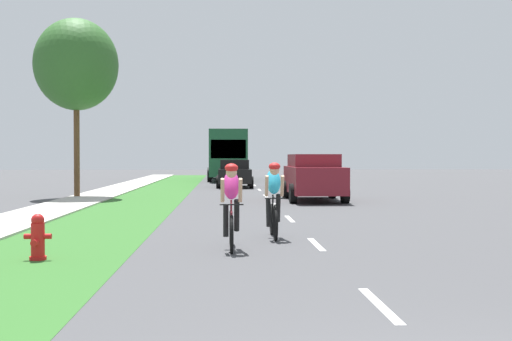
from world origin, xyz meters
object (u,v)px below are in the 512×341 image
at_px(cyclist_lead, 231,205).
at_px(sedan_black, 234,173).
at_px(bus_dark_green, 228,153).
at_px(street_tree_near, 76,65).
at_px(suv_maroon, 314,176).
at_px(cyclist_trailing, 274,199).
at_px(fire_hydrant_red, 38,237).

relative_size(cyclist_lead, sedan_black, 0.40).
bearing_deg(bus_dark_green, street_tree_near, -107.89).
bearing_deg(suv_maroon, bus_dark_green, 98.17).
bearing_deg(suv_maroon, cyclist_lead, -104.38).
xyz_separation_m(suv_maroon, sedan_black, (-2.89, 11.03, -0.18)).
bearing_deg(cyclist_lead, suv_maroon, 75.62).
bearing_deg(cyclist_trailing, sedan_black, 91.21).
height_order(fire_hydrant_red, sedan_black, sedan_black).
relative_size(suv_maroon, sedan_black, 1.09).
height_order(cyclist_lead, suv_maroon, suv_maroon).
height_order(fire_hydrant_red, bus_dark_green, bus_dark_green).
relative_size(fire_hydrant_red, suv_maroon, 0.16).
distance_m(cyclist_trailing, bus_dark_green, 33.53).
bearing_deg(sedan_black, bus_dark_green, 91.55).
relative_size(fire_hydrant_red, bus_dark_green, 0.07).
xyz_separation_m(fire_hydrant_red, street_tree_near, (-3.06, 16.38, 5.13)).
bearing_deg(sedan_black, suv_maroon, -75.34).
distance_m(fire_hydrant_red, suv_maroon, 15.41).
bearing_deg(suv_maroon, street_tree_near, 165.78).
xyz_separation_m(cyclist_lead, suv_maroon, (3.32, 12.93, 0.14)).
bearing_deg(street_tree_near, bus_dark_green, 72.11).
height_order(cyclist_lead, sedan_black, cyclist_lead).
bearing_deg(suv_maroon, sedan_black, 104.66).
distance_m(cyclist_trailing, street_tree_near, 16.17).
relative_size(fire_hydrant_red, street_tree_near, 0.10).
distance_m(cyclist_lead, sedan_black, 23.96).
bearing_deg(fire_hydrant_red, street_tree_near, 100.60).
xyz_separation_m(cyclist_trailing, bus_dark_green, (-0.77, 33.50, 1.17)).
bearing_deg(bus_dark_green, cyclist_lead, -90.21).
bearing_deg(cyclist_trailing, suv_maroon, 77.93).
bearing_deg(fire_hydrant_red, bus_dark_green, 84.75).
xyz_separation_m(fire_hydrant_red, sedan_black, (3.62, 24.99, 0.40)).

